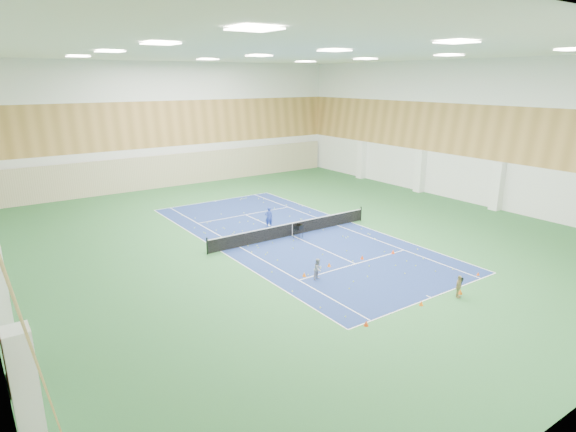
{
  "coord_description": "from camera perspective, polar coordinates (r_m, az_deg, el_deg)",
  "views": [
    {
      "loc": [
        -18.24,
        -25.63,
        10.46
      ],
      "look_at": [
        -1.4,
        -1.5,
        2.0
      ],
      "focal_mm": 30.0,
      "sensor_mm": 36.0,
      "label": 1
    }
  ],
  "objects": [
    {
      "name": "ground",
      "position": [
        33.15,
        0.5,
        -2.35
      ],
      "size": [
        40.0,
        40.0,
        0.0
      ],
      "primitive_type": "plane",
      "color": "#296030",
      "rests_on": "ground"
    },
    {
      "name": "room_shell",
      "position": [
        31.77,
        0.53,
        7.97
      ],
      "size": [
        36.0,
        40.0,
        12.0
      ],
      "primitive_type": null,
      "color": "white",
      "rests_on": "ground"
    },
    {
      "name": "wood_cladding",
      "position": [
        31.55,
        0.54,
        11.57
      ],
      "size": [
        36.0,
        40.0,
        8.0
      ],
      "primitive_type": null,
      "color": "#AF8241",
      "rests_on": "room_shell"
    },
    {
      "name": "ceiling_light_grid",
      "position": [
        31.49,
        0.56,
        18.7
      ],
      "size": [
        21.4,
        25.4,
        0.06
      ],
      "primitive_type": null,
      "color": "white",
      "rests_on": "room_shell"
    },
    {
      "name": "court_surface",
      "position": [
        33.15,
        0.5,
        -2.34
      ],
      "size": [
        10.97,
        23.77,
        0.01
      ],
      "primitive_type": "cube",
      "color": "navy",
      "rests_on": "ground"
    },
    {
      "name": "tennis_balls_scatter",
      "position": [
        33.14,
        0.5,
        -2.28
      ],
      "size": [
        10.57,
        22.77,
        0.07
      ],
      "primitive_type": null,
      "color": "#C1E727",
      "rests_on": "ground"
    },
    {
      "name": "tennis_net",
      "position": [
        32.98,
        0.51,
        -1.45
      ],
      "size": [
        12.8,
        0.1,
        1.1
      ],
      "primitive_type": null,
      "color": "black",
      "rests_on": "ground"
    },
    {
      "name": "back_curtain",
      "position": [
        49.71,
        -12.85,
        5.37
      ],
      "size": [
        35.4,
        0.16,
        3.2
      ],
      "primitive_type": "cube",
      "color": "#C6B793",
      "rests_on": "ground"
    },
    {
      "name": "door_left_a",
      "position": [
        19.97,
        -30.54,
        -14.36
      ],
      "size": [
        0.08,
        1.8,
        2.2
      ],
      "primitive_type": "cube",
      "color": "#593319",
      "rests_on": "ground"
    },
    {
      "name": "coach",
      "position": [
        34.8,
        -2.29,
        -0.14
      ],
      "size": [
        0.65,
        0.53,
        1.54
      ],
      "primitive_type": "imported",
      "rotation": [
        0.0,
        0.0,
        2.83
      ],
      "color": "#203695",
      "rests_on": "ground"
    },
    {
      "name": "child_court",
      "position": [
        26.03,
        3.59,
        -6.29
      ],
      "size": [
        0.68,
        0.6,
        1.17
      ],
      "primitive_type": "imported",
      "rotation": [
        0.0,
        0.0,
        0.32
      ],
      "color": "#919199",
      "rests_on": "ground"
    },
    {
      "name": "child_apron",
      "position": [
        25.37,
        19.57,
        -7.88
      ],
      "size": [
        0.73,
        0.47,
        1.16
      ],
      "primitive_type": "imported",
      "rotation": [
        0.0,
        0.0,
        0.3
      ],
      "color": "#9F8E5A",
      "rests_on": "ground"
    },
    {
      "name": "ball_cart",
      "position": [
        32.58,
        1.2,
        -1.82
      ],
      "size": [
        0.7,
        0.7,
        0.94
      ],
      "primitive_type": null,
      "rotation": [
        0.0,
        0.0,
        0.36
      ],
      "color": "black",
      "rests_on": "ground"
    },
    {
      "name": "cone_svc_a",
      "position": [
        26.49,
        1.94,
        -6.93
      ],
      "size": [
        0.23,
        0.23,
        0.25
      ],
      "primitive_type": "cone",
      "color": "orange",
      "rests_on": "ground"
    },
    {
      "name": "cone_svc_b",
      "position": [
        27.91,
        4.9,
        -5.76
      ],
      "size": [
        0.22,
        0.22,
        0.24
      ],
      "primitive_type": "cone",
      "color": "orange",
      "rests_on": "ground"
    },
    {
      "name": "cone_svc_c",
      "position": [
        29.25,
        8.79,
        -4.85
      ],
      "size": [
        0.22,
        0.22,
        0.24
      ],
      "primitive_type": "cone",
      "color": "#F3480C",
      "rests_on": "ground"
    },
    {
      "name": "cone_svc_d",
      "position": [
        30.49,
        12.35,
        -4.16
      ],
      "size": [
        0.23,
        0.23,
        0.25
      ],
      "primitive_type": "cone",
      "color": "red",
      "rests_on": "ground"
    },
    {
      "name": "cone_base_a",
      "position": [
        21.85,
        9.25,
        -12.43
      ],
      "size": [
        0.23,
        0.23,
        0.25
      ],
      "primitive_type": "cone",
      "color": "#DE3D0B",
      "rests_on": "ground"
    },
    {
      "name": "cone_base_b",
      "position": [
        24.18,
        15.52,
        -9.92
      ],
      "size": [
        0.21,
        0.21,
        0.23
      ],
      "primitive_type": "cone",
      "color": "orange",
      "rests_on": "ground"
    },
    {
      "name": "cone_base_c",
      "position": [
        25.96,
        19.75,
        -8.43
      ],
      "size": [
        0.23,
        0.23,
        0.25
      ],
      "primitive_type": "cone",
      "color": "orange",
      "rests_on": "ground"
    },
    {
      "name": "cone_base_d",
      "position": [
        28.61,
        21.61,
        -6.38
      ],
      "size": [
        0.18,
        0.18,
        0.2
      ],
      "primitive_type": "cone",
      "color": "#D94E0B",
      "rests_on": "ground"
    }
  ]
}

